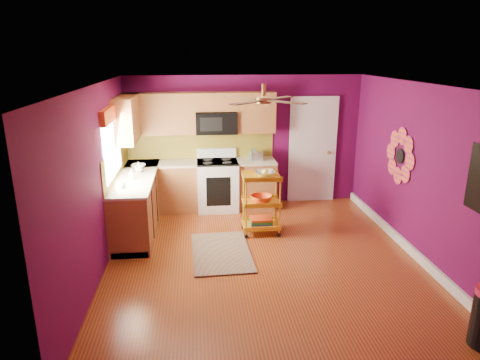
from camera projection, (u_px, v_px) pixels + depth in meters
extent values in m
plane|color=maroon|center=(263.00, 259.00, 6.26)|extent=(5.00, 5.00, 0.00)
cube|color=#560940|center=(244.00, 141.00, 8.28)|extent=(4.50, 0.04, 2.50)
cube|color=#560940|center=(312.00, 262.00, 3.52)|extent=(4.50, 0.04, 2.50)
cube|color=#560940|center=(98.00, 182.00, 5.68)|extent=(0.04, 5.00, 2.50)
cube|color=#560940|center=(420.00, 173.00, 6.12)|extent=(0.04, 5.00, 2.50)
cube|color=silver|center=(266.00, 85.00, 5.54)|extent=(4.50, 5.00, 0.04)
cube|color=white|center=(408.00, 248.00, 6.46)|extent=(0.05, 4.90, 0.14)
cube|color=brown|center=(138.00, 203.00, 7.23)|extent=(0.60, 2.30, 0.90)
cube|color=brown|center=(202.00, 186.00, 8.15)|extent=(2.80, 0.60, 0.90)
cube|color=beige|center=(136.00, 177.00, 7.09)|extent=(0.63, 2.30, 0.04)
cube|color=beige|center=(201.00, 162.00, 8.01)|extent=(2.80, 0.63, 0.04)
cube|color=black|center=(139.00, 225.00, 7.34)|extent=(0.54, 2.30, 0.10)
cube|color=black|center=(202.00, 206.00, 8.26)|extent=(2.80, 0.54, 0.10)
cube|color=white|center=(218.00, 186.00, 8.14)|extent=(0.76, 0.66, 0.92)
cube|color=black|center=(217.00, 162.00, 8.01)|extent=(0.76, 0.62, 0.03)
cube|color=white|center=(216.00, 153.00, 8.24)|extent=(0.76, 0.06, 0.18)
cube|color=black|center=(219.00, 192.00, 7.84)|extent=(0.45, 0.02, 0.55)
cube|color=brown|center=(159.00, 114.00, 7.81)|extent=(1.32, 0.33, 0.75)
cube|color=brown|center=(256.00, 112.00, 7.98)|extent=(0.72, 0.33, 0.75)
cube|color=brown|center=(216.00, 102.00, 7.85)|extent=(0.76, 0.33, 0.34)
cube|color=brown|center=(128.00, 118.00, 7.30)|extent=(0.33, 1.30, 0.75)
cube|color=black|center=(216.00, 123.00, 7.93)|extent=(0.76, 0.38, 0.40)
cube|color=brown|center=(201.00, 145.00, 8.21)|extent=(2.80, 0.01, 0.51)
cube|color=brown|center=(116.00, 161.00, 6.99)|extent=(0.01, 2.30, 0.51)
cube|color=white|center=(112.00, 144.00, 6.60)|extent=(0.03, 1.20, 1.00)
cube|color=#DA4213|center=(111.00, 113.00, 6.47)|extent=(0.08, 1.35, 0.22)
cube|color=white|center=(312.00, 151.00, 8.46)|extent=(0.85, 0.04, 2.05)
cube|color=white|center=(312.00, 151.00, 8.44)|extent=(0.95, 0.02, 2.15)
sphere|color=#BF8C3F|center=(329.00, 153.00, 8.44)|extent=(0.07, 0.07, 0.07)
cylinder|color=black|center=(400.00, 156.00, 6.66)|extent=(0.01, 0.24, 0.24)
cylinder|color=#BF8C3F|center=(264.00, 90.00, 5.76)|extent=(0.06, 0.06, 0.16)
cylinder|color=#BF8C3F|center=(264.00, 100.00, 5.80)|extent=(0.20, 0.20, 0.08)
cube|color=#4C2D19|center=(279.00, 98.00, 6.08)|extent=(0.47, 0.47, 0.01)
cube|color=#4C2D19|center=(242.00, 98.00, 6.03)|extent=(0.47, 0.47, 0.01)
cube|color=#4C2D19|center=(246.00, 103.00, 5.51)|extent=(0.47, 0.47, 0.01)
cube|color=#4C2D19|center=(287.00, 102.00, 5.57)|extent=(0.47, 0.47, 0.01)
cube|color=black|center=(221.00, 252.00, 6.45)|extent=(0.91, 1.44, 0.02)
cylinder|color=gold|center=(246.00, 208.00, 6.82)|extent=(0.03, 0.03, 0.95)
cylinder|color=gold|center=(280.00, 207.00, 6.87)|extent=(0.03, 0.03, 0.95)
cylinder|color=gold|center=(244.00, 200.00, 7.18)|extent=(0.03, 0.03, 0.95)
cylinder|color=gold|center=(276.00, 199.00, 7.23)|extent=(0.03, 0.03, 0.95)
sphere|color=black|center=(246.00, 236.00, 6.96)|extent=(0.07, 0.07, 0.07)
sphere|color=black|center=(279.00, 235.00, 7.01)|extent=(0.07, 0.07, 0.07)
sphere|color=black|center=(243.00, 227.00, 7.32)|extent=(0.07, 0.07, 0.07)
sphere|color=black|center=(275.00, 226.00, 7.37)|extent=(0.07, 0.07, 0.07)
cube|color=gold|center=(262.00, 177.00, 6.89)|extent=(0.61, 0.45, 0.03)
cube|color=gold|center=(261.00, 203.00, 7.02)|extent=(0.61, 0.45, 0.03)
cube|color=gold|center=(261.00, 225.00, 7.13)|extent=(0.61, 0.45, 0.03)
imported|color=beige|center=(265.00, 174.00, 6.88)|extent=(0.34, 0.34, 0.08)
sphere|color=yellow|center=(265.00, 172.00, 6.87)|extent=(0.11, 0.11, 0.11)
imported|color=#DA4213|center=(261.00, 199.00, 7.00)|extent=(0.35, 0.35, 0.11)
cube|color=navy|center=(261.00, 223.00, 7.12)|extent=(0.36, 0.27, 0.04)
cube|color=#267233|center=(261.00, 221.00, 7.11)|extent=(0.36, 0.27, 0.04)
cube|color=#DA4213|center=(261.00, 219.00, 7.10)|extent=(0.36, 0.27, 0.03)
cylinder|color=#126B8C|center=(254.00, 155.00, 8.14)|extent=(0.18, 0.18, 0.16)
sphere|color=#126B8C|center=(254.00, 150.00, 8.11)|extent=(0.06, 0.06, 0.06)
cube|color=beige|center=(257.00, 156.00, 8.06)|extent=(0.22, 0.15, 0.18)
imported|color=#EA3F72|center=(131.00, 174.00, 6.85)|extent=(0.08, 0.08, 0.17)
imported|color=white|center=(139.00, 167.00, 7.26)|extent=(0.14, 0.14, 0.18)
imported|color=white|center=(139.00, 166.00, 7.55)|extent=(0.25, 0.25, 0.06)
imported|color=white|center=(122.00, 185.00, 6.43)|extent=(0.12, 0.12, 0.10)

